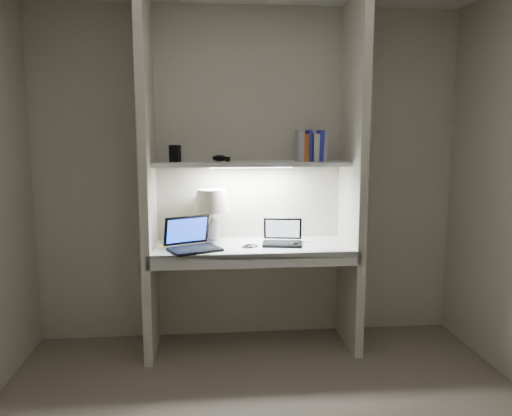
{
  "coord_description": "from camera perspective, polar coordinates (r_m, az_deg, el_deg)",
  "views": [
    {
      "loc": [
        -0.31,
        -2.29,
        1.55
      ],
      "look_at": [
        0.01,
        1.05,
        1.06
      ],
      "focal_mm": 35.0,
      "sensor_mm": 36.0,
      "label": 1
    }
  ],
  "objects": [
    {
      "name": "shelf_gadget",
      "position": [
        3.65,
        -4.19,
        5.7
      ],
      "size": [
        0.13,
        0.12,
        0.05
      ],
      "primitive_type": "ellipsoid",
      "rotation": [
        0.0,
        0.0,
        -0.41
      ],
      "color": "black",
      "rests_on": "shelf"
    },
    {
      "name": "laptop_main",
      "position": [
        3.5,
        -7.35,
        -3.87
      ],
      "size": [
        0.42,
        0.4,
        0.23
      ],
      "rotation": [
        0.0,
        0.0,
        0.44
      ],
      "color": "black",
      "rests_on": "desk"
    },
    {
      "name": "desk",
      "position": [
        3.62,
        -0.42,
        -4.55
      ],
      "size": [
        1.4,
        0.55,
        0.04
      ],
      "primitive_type": "cube",
      "color": "white",
      "rests_on": "alcove_panel_left"
    },
    {
      "name": "shelf",
      "position": [
        3.63,
        -0.57,
        5.07
      ],
      "size": [
        1.4,
        0.36,
        0.03
      ],
      "primitive_type": "cube",
      "color": "silver",
      "rests_on": "back_wall"
    },
    {
      "name": "mouse",
      "position": [
        3.58,
        4.31,
        -4.14
      ],
      "size": [
        0.1,
        0.08,
        0.03
      ],
      "primitive_type": "ellipsoid",
      "rotation": [
        0.0,
        0.0,
        -0.38
      ],
      "color": "black",
      "rests_on": "desk"
    },
    {
      "name": "speaker",
      "position": [
        3.84,
        2.78,
        -2.31
      ],
      "size": [
        0.12,
        0.08,
        0.16
      ],
      "primitive_type": "cube",
      "rotation": [
        0.0,
        0.0,
        0.07
      ],
      "color": "silver",
      "rests_on": "desk"
    },
    {
      "name": "shelf_box",
      "position": [
        3.63,
        -9.24,
        6.17
      ],
      "size": [
        0.09,
        0.08,
        0.12
      ],
      "primitive_type": "cube",
      "rotation": [
        0.0,
        0.0,
        -0.43
      ],
      "color": "black",
      "rests_on": "shelf"
    },
    {
      "name": "back_wall",
      "position": [
        3.81,
        -0.79,
        3.72
      ],
      "size": [
        3.2,
        0.01,
        2.5
      ],
      "primitive_type": "cube",
      "color": "beige",
      "rests_on": "floor"
    },
    {
      "name": "strip_light",
      "position": [
        3.63,
        -0.57,
        4.72
      ],
      "size": [
        0.6,
        0.04,
        0.02
      ],
      "primitive_type": "cube",
      "color": "white",
      "rests_on": "shelf"
    },
    {
      "name": "laptop_netbook",
      "position": [
        3.64,
        3.04,
        -3.47
      ],
      "size": [
        0.32,
        0.29,
        0.18
      ],
      "rotation": [
        0.0,
        0.0,
        -0.16
      ],
      "color": "black",
      "rests_on": "desk"
    },
    {
      "name": "sticky_note",
      "position": [
        3.64,
        -10.58,
        -4.28
      ],
      "size": [
        0.07,
        0.07,
        0.0
      ],
      "primitive_type": "cube",
      "rotation": [
        0.0,
        0.0,
        -0.01
      ],
      "color": "#FBFF35",
      "rests_on": "desk"
    },
    {
      "name": "alcove_panel_left",
      "position": [
        3.55,
        -12.27,
        3.2
      ],
      "size": [
        0.06,
        0.55,
        2.5
      ],
      "primitive_type": "cube",
      "color": "beige",
      "rests_on": "floor"
    },
    {
      "name": "alcove_panel_right",
      "position": [
        3.68,
        11.0,
        3.4
      ],
      "size": [
        0.06,
        0.55,
        2.5
      ],
      "primitive_type": "cube",
      "color": "beige",
      "rests_on": "floor"
    },
    {
      "name": "book_row",
      "position": [
        3.7,
        6.3,
        6.98
      ],
      "size": [
        0.22,
        0.15,
        0.23
      ],
      "color": "#B8B8B8",
      "rests_on": "shelf"
    },
    {
      "name": "table_lamp",
      "position": [
        3.67,
        -5.09,
        0.15
      ],
      "size": [
        0.27,
        0.27,
        0.39
      ],
      "color": "white",
      "rests_on": "desk"
    },
    {
      "name": "desk_apron",
      "position": [
        3.37,
        -0.04,
        -6.02
      ],
      "size": [
        1.46,
        0.03,
        0.1
      ],
      "primitive_type": "cube",
      "color": "silver",
      "rests_on": "desk"
    },
    {
      "name": "cable_coil",
      "position": [
        3.55,
        -0.58,
        -4.35
      ],
      "size": [
        0.12,
        0.12,
        0.01
      ],
      "primitive_type": "torus",
      "rotation": [
        0.0,
        0.0,
        0.33
      ],
      "color": "black",
      "rests_on": "desk"
    }
  ]
}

